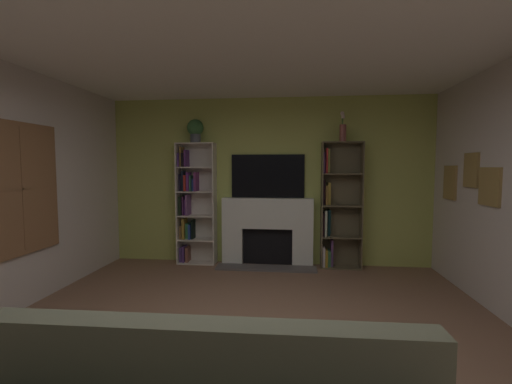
{
  "coord_description": "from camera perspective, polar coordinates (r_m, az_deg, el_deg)",
  "views": [
    {
      "loc": [
        0.42,
        -2.66,
        1.58
      ],
      "look_at": [
        0.0,
        1.18,
        1.3
      ],
      "focal_mm": 24.44,
      "sensor_mm": 36.0,
      "label": 1
    }
  ],
  "objects": [
    {
      "name": "ground_plane",
      "position": [
        3.13,
        -2.64,
        -26.22
      ],
      "size": [
        7.07,
        7.07,
        0.0
      ],
      "primitive_type": "plane",
      "color": "#83604A"
    },
    {
      "name": "tv",
      "position": [
        5.6,
        1.95,
        2.62
      ],
      "size": [
        1.17,
        0.06,
        0.69
      ],
      "primitive_type": "cube",
      "color": "black",
      "rests_on": "fireplace"
    },
    {
      "name": "ceiling",
      "position": [
        2.92,
        -2.84,
        26.83
      ],
      "size": [
        5.25,
        6.01,
        0.06
      ],
      "primitive_type": "cube",
      "color": "white",
      "rests_on": "wall_back_accent"
    },
    {
      "name": "vase_with_flowers",
      "position": [
        5.54,
        14.02,
        9.9
      ],
      "size": [
        0.1,
        0.1,
        0.46
      ],
      "color": "#924A47",
      "rests_on": "bookshelf_right"
    },
    {
      "name": "potted_plant",
      "position": [
        5.71,
        -9.9,
        10.05
      ],
      "size": [
        0.26,
        0.26,
        0.37
      ],
      "color": "#4F555F",
      "rests_on": "bookshelf_left"
    },
    {
      "name": "coffee_table",
      "position": [
        2.42,
        -4.08,
        -26.05
      ],
      "size": [
        0.78,
        0.42,
        0.43
      ],
      "color": "olive",
      "rests_on": "ground_plane"
    },
    {
      "name": "fireplace",
      "position": [
        5.62,
        1.87,
        -6.26
      ],
      "size": [
        1.55,
        0.5,
        1.08
      ],
      "color": "white",
      "rests_on": "ground_plane"
    },
    {
      "name": "bookshelf_left",
      "position": [
        5.78,
        -10.29,
        -1.86
      ],
      "size": [
        0.62,
        0.27,
        1.96
      ],
      "color": "silver",
      "rests_on": "ground_plane"
    },
    {
      "name": "bookshelf_right",
      "position": [
        5.59,
        13.02,
        -2.71
      ],
      "size": [
        0.62,
        0.27,
        1.96
      ],
      "color": "brown",
      "rests_on": "ground_plane"
    },
    {
      "name": "wall_back_accent",
      "position": [
        5.66,
        2.0,
        1.73
      ],
      "size": [
        5.25,
        0.06,
        2.68
      ],
      "primitive_type": "cube",
      "color": "#B7C25F",
      "rests_on": "ground_plane"
    }
  ]
}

